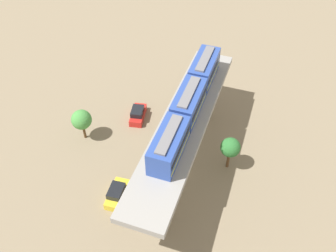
{
  "coord_description": "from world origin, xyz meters",
  "views": [
    {
      "loc": [
        -7.95,
        28.86,
        36.35
      ],
      "look_at": [
        2.5,
        -1.38,
        4.59
      ],
      "focal_mm": 38.37,
      "sensor_mm": 36.0,
      "label": 1
    }
  ],
  "objects": [
    {
      "name": "parked_car_red",
      "position": [
        8.73,
        -5.94,
        0.74
      ],
      "size": [
        2.55,
        4.46,
        1.76
      ],
      "rotation": [
        0.0,
        0.0,
        0.19
      ],
      "color": "red",
      "rests_on": "ground"
    },
    {
      "name": "tree_near_viaduct",
      "position": [
        -5.61,
        -1.26,
        3.59
      ],
      "size": [
        2.48,
        2.48,
        4.88
      ],
      "color": "brown",
      "rests_on": "ground"
    },
    {
      "name": "train",
      "position": [
        0.0,
        -1.38,
        9.18
      ],
      "size": [
        2.64,
        20.5,
        3.24
      ],
      "color": "#2D4CA5",
      "rests_on": "viaduct"
    },
    {
      "name": "ground_plane",
      "position": [
        0.0,
        0.0,
        0.0
      ],
      "size": [
        120.0,
        120.0,
        0.0
      ],
      "primitive_type": "plane",
      "color": "#84755B"
    },
    {
      "name": "tree_mid_lot",
      "position": [
        14.17,
        0.1,
        3.35
      ],
      "size": [
        2.72,
        2.72,
        4.74
      ],
      "color": "brown",
      "rests_on": "ground"
    },
    {
      "name": "viaduct",
      "position": [
        0.0,
        0.0,
        5.79
      ],
      "size": [
        5.2,
        28.85,
        7.65
      ],
      "color": "#999691",
      "rests_on": "ground"
    },
    {
      "name": "parked_car_yellow",
      "position": [
        5.77,
        7.67,
        0.74
      ],
      "size": [
        2.13,
        4.33,
        1.76
      ],
      "rotation": [
        0.0,
        0.0,
        0.08
      ],
      "color": "yellow",
      "rests_on": "ground"
    }
  ]
}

